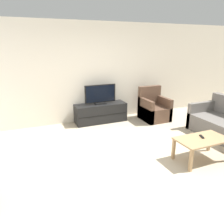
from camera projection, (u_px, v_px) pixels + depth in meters
The scene contains 7 objects.
ground_plane at pixel (138, 154), 4.37m from camera, with size 24.00×24.00×0.00m, color tan.
wall_back at pixel (98, 73), 6.09m from camera, with size 12.00×0.06×2.70m.
tv_stand at pixel (101, 113), 6.13m from camera, with size 1.43×0.48×0.53m.
tv at pixel (100, 95), 5.98m from camera, with size 0.88×0.18×0.54m.
armchair at pixel (154, 109), 6.33m from camera, with size 0.70×0.76×0.94m.
coffee_table at pixel (202, 142), 4.05m from camera, with size 0.98×0.55×0.44m.
remote at pixel (202, 137), 4.09m from camera, with size 0.10×0.15×0.02m.
Camera 1 is at (-2.01, -3.41, 2.11)m, focal length 35.00 mm.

